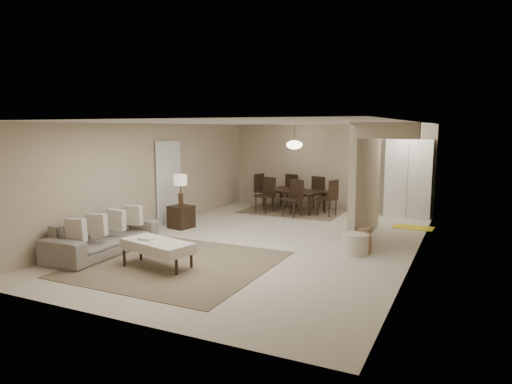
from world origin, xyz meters
The scene contains 22 objects.
floor centered at (0.00, 0.00, 0.00)m, with size 9.00×9.00×0.00m, color beige.
ceiling centered at (0.00, 0.00, 2.50)m, with size 9.00×9.00×0.00m, color white.
back_wall centered at (0.00, 4.50, 1.25)m, with size 6.00×6.00×0.00m, color #BBA88D.
left_wall centered at (-3.00, 0.00, 1.25)m, with size 9.00×9.00×0.00m, color #BBA88D.
right_wall centered at (3.00, 0.00, 1.25)m, with size 9.00×9.00×0.00m, color #BBA88D.
partition centered at (1.80, 1.25, 1.25)m, with size 0.15×2.50×2.50m, color #BBA88D.
doorway centered at (-2.97, 0.60, 1.02)m, with size 0.04×0.90×2.04m, color black.
pantry_cabinet centered at (2.35, 4.15, 1.05)m, with size 1.20×0.55×2.10m, color white.
flush_light centered at (2.30, 3.20, 2.46)m, with size 0.44×0.44×0.05m, color white.
living_rug centered at (-0.74, -2.22, 0.01)m, with size 3.20×3.20×0.01m, color brown.
sofa centered at (-2.45, -2.22, 0.34)m, with size 0.91×2.34×0.68m, color slate.
ottoman_bench centered at (-0.94, -2.52, 0.38)m, with size 1.42×0.89×0.47m.
side_table centered at (-2.40, 0.30, 0.27)m, with size 0.49×0.49×0.54m, color black.
table_lamp centered at (-2.40, 0.30, 1.10)m, with size 0.32×0.32×0.76m.
round_pouf centered at (1.95, -0.21, 0.20)m, with size 0.51×0.51×0.40m, color beige.
wicker_basket centered at (2.04, 0.00, 0.15)m, with size 0.35×0.35×0.30m, color olive.
dining_rug centered at (-0.75, 3.60, 0.01)m, with size 2.80×2.10×0.01m, color #78634A.
dining_table centered at (-0.75, 3.60, 0.31)m, with size 1.75×0.97×0.61m, color black.
dining_chairs centered at (-0.75, 3.60, 0.50)m, with size 2.71×2.24×1.00m.
vase centered at (-0.75, 3.60, 0.70)m, with size 0.17×0.17×0.17m, color white.
yellow_mat centered at (2.68, 2.72, 0.01)m, with size 0.92×0.56×0.01m, color yellow.
pendant_light centered at (-0.75, 3.60, 1.92)m, with size 0.46×0.46×0.71m.
Camera 1 is at (3.88, -8.68, 2.39)m, focal length 32.00 mm.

